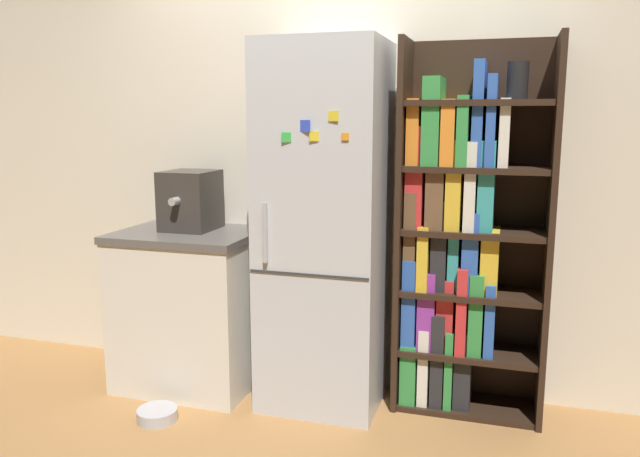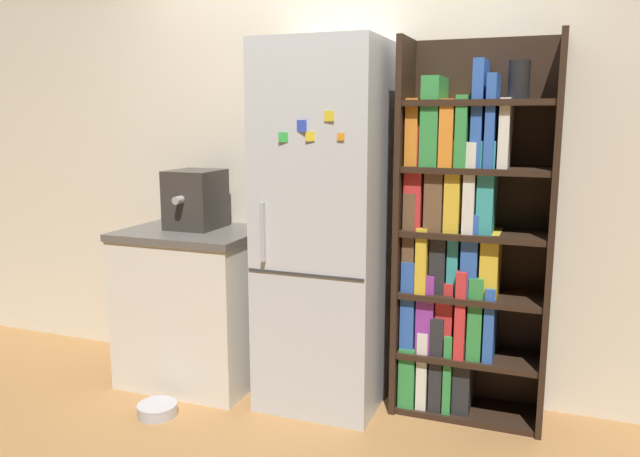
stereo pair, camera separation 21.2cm
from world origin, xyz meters
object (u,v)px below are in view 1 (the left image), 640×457
(refrigerator, at_px, (325,228))
(espresso_machine, at_px, (191,200))
(pet_bowl, at_px, (157,414))
(bookshelf, at_px, (458,240))

(refrigerator, xyz_separation_m, espresso_machine, (-0.81, 0.04, 0.11))
(pet_bowl, bearing_deg, refrigerator, 33.55)
(bookshelf, bearing_deg, refrigerator, -169.15)
(bookshelf, distance_m, espresso_machine, 1.50)
(pet_bowl, bearing_deg, espresso_machine, 96.21)
(refrigerator, xyz_separation_m, bookshelf, (0.68, 0.13, -0.05))
(refrigerator, distance_m, bookshelf, 0.70)
(refrigerator, height_order, pet_bowl, refrigerator)
(refrigerator, relative_size, bookshelf, 1.00)
(bookshelf, height_order, pet_bowl, bookshelf)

